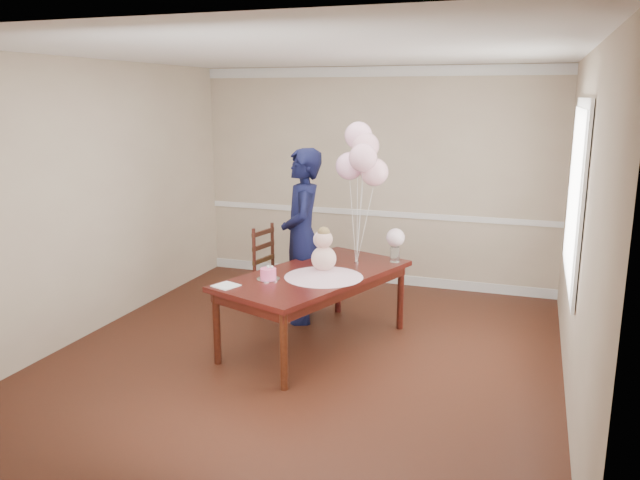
{
  "coord_description": "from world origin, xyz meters",
  "views": [
    {
      "loc": [
        1.89,
        -5.05,
        2.35
      ],
      "look_at": [
        0.06,
        0.24,
        1.05
      ],
      "focal_mm": 35.0,
      "sensor_mm": 36.0,
      "label": 1
    }
  ],
  "objects_px": {
    "dining_table_top": "(315,275)",
    "birthday_cake": "(268,274)",
    "dining_chair_seat": "(278,276)",
    "woman": "(302,236)"
  },
  "relations": [
    {
      "from": "dining_table_top",
      "to": "birthday_cake",
      "type": "distance_m",
      "value": 0.48
    },
    {
      "from": "dining_table_top",
      "to": "birthday_cake",
      "type": "relative_size",
      "value": 13.33
    },
    {
      "from": "dining_chair_seat",
      "to": "woman",
      "type": "relative_size",
      "value": 0.23
    },
    {
      "from": "dining_table_top",
      "to": "dining_chair_seat",
      "type": "xyz_separation_m",
      "value": [
        -0.67,
        0.69,
        -0.27
      ]
    },
    {
      "from": "dining_table_top",
      "to": "birthday_cake",
      "type": "bearing_deg",
      "value": -113.96
    },
    {
      "from": "birthday_cake",
      "to": "woman",
      "type": "bearing_deg",
      "value": 91.86
    },
    {
      "from": "birthday_cake",
      "to": "dining_table_top",
      "type": "bearing_deg",
      "value": 45.92
    },
    {
      "from": "dining_table_top",
      "to": "birthday_cake",
      "type": "xyz_separation_m",
      "value": [
        -0.33,
        -0.34,
        0.08
      ]
    },
    {
      "from": "birthday_cake",
      "to": "dining_chair_seat",
      "type": "xyz_separation_m",
      "value": [
        -0.34,
        1.03,
        -0.35
      ]
    },
    {
      "from": "birthday_cake",
      "to": "dining_chair_seat",
      "type": "height_order",
      "value": "birthday_cake"
    }
  ]
}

